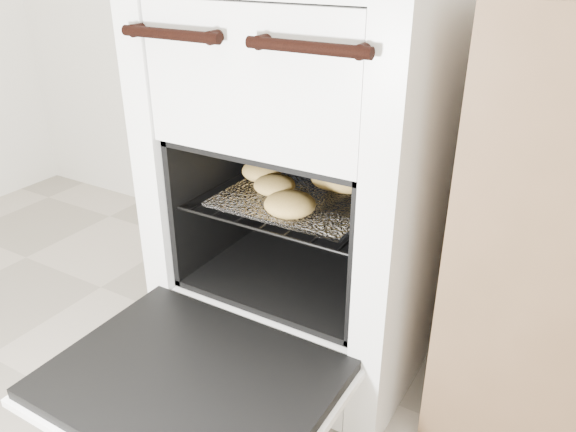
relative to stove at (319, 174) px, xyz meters
name	(u,v)px	position (x,y,z in m)	size (l,w,h in m)	color
stove	(319,174)	(0.00, 0.00, 0.00)	(0.56, 0.62, 0.86)	white
oven_door	(191,382)	(0.00, -0.47, -0.23)	(0.50, 0.39, 0.04)	black
oven_rack	(306,196)	(0.00, -0.06, -0.03)	(0.41, 0.39, 0.01)	black
foil_sheet	(301,197)	(0.00, -0.08, -0.02)	(0.32, 0.28, 0.01)	white
baked_rolls	(304,184)	(0.00, -0.07, 0.00)	(0.32, 0.30, 0.05)	tan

